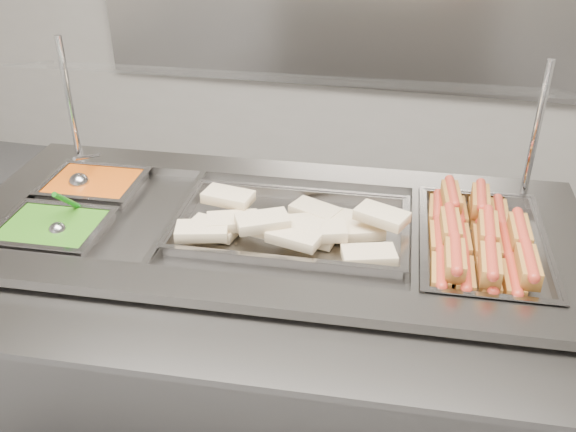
% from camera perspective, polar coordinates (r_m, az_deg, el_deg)
% --- Properties ---
extents(steam_counter, '(1.84, 0.89, 0.86)m').
position_cam_1_polar(steam_counter, '(2.12, -1.30, -10.47)').
color(steam_counter, slate).
rests_on(steam_counter, ground).
extents(tray_rail, '(1.73, 0.44, 0.05)m').
position_cam_1_polar(tray_rail, '(1.51, -5.10, -11.44)').
color(tray_rail, slate).
rests_on(tray_rail, steam_counter).
extents(sneeze_guard, '(1.59, 0.36, 0.42)m').
position_cam_1_polar(sneeze_guard, '(1.91, -0.34, 11.83)').
color(sneeze_guard, silver).
rests_on(sneeze_guard, steam_counter).
extents(pan_hotdogs, '(0.35, 0.54, 0.10)m').
position_cam_1_polar(pan_hotdogs, '(1.88, 16.79, -3.08)').
color(pan_hotdogs, gray).
rests_on(pan_hotdogs, steam_counter).
extents(pan_wraps, '(0.67, 0.42, 0.07)m').
position_cam_1_polar(pan_wraps, '(1.87, 0.29, -1.26)').
color(pan_wraps, gray).
rests_on(pan_wraps, steam_counter).
extents(pan_beans, '(0.30, 0.24, 0.10)m').
position_cam_1_polar(pan_beans, '(2.19, -16.78, 2.00)').
color(pan_beans, gray).
rests_on(pan_beans, steam_counter).
extents(pan_peas, '(0.30, 0.24, 0.10)m').
position_cam_1_polar(pan_peas, '(1.98, -20.08, -1.81)').
color(pan_peas, gray).
rests_on(pan_peas, steam_counter).
extents(hotdogs_in_buns, '(0.28, 0.50, 0.11)m').
position_cam_1_polar(hotdogs_in_buns, '(1.84, 16.36, -1.90)').
color(hotdogs_in_buns, '#A66C22').
rests_on(hotdogs_in_buns, pan_hotdogs).
extents(tortilla_wraps, '(0.64, 0.34, 0.09)m').
position_cam_1_polar(tortilla_wraps, '(1.82, 0.75, -0.85)').
color(tortilla_wraps, beige).
rests_on(tortilla_wraps, pan_wraps).
extents(ladle, '(0.07, 0.19, 0.13)m').
position_cam_1_polar(ladle, '(2.17, -18.01, 2.96)').
color(ladle, '#A1A1A6').
rests_on(ladle, pan_beans).
extents(serving_spoon, '(0.05, 0.17, 0.14)m').
position_cam_1_polar(serving_spoon, '(1.94, -19.64, -0.78)').
color(serving_spoon, '#A1A1A6').
rests_on(serving_spoon, pan_peas).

